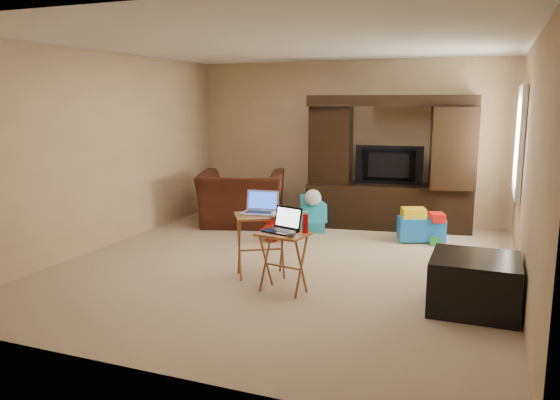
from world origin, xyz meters
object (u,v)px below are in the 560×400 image
at_px(ottoman, 474,283).
at_px(laptop_right, 280,220).
at_px(mouse_right, 291,234).
at_px(plush_toy, 273,227).
at_px(entertainment_center, 389,163).
at_px(tray_table_right, 283,263).
at_px(tray_table_left, 261,246).
at_px(television, 388,166).
at_px(laptop_left, 259,203).
at_px(recliner, 242,199).
at_px(mouse_left, 275,215).
at_px(water_bottle, 305,223).
at_px(push_toy, 421,225).
at_px(child_rocker, 310,213).

xyz_separation_m(ottoman, laptop_right, (-1.83, -0.18, 0.48)).
bearing_deg(mouse_right, plush_toy, 116.95).
height_order(entertainment_center, tray_table_right, entertainment_center).
height_order(plush_toy, tray_table_left, tray_table_left).
height_order(television, laptop_left, television).
height_order(recliner, ottoman, recliner).
bearing_deg(mouse_left, laptop_left, 155.56).
relative_size(laptop_left, laptop_right, 1.13).
relative_size(entertainment_center, water_bottle, 12.84).
bearing_deg(push_toy, tray_table_right, -130.49).
bearing_deg(tray_table_right, push_toy, 77.64).
height_order(recliner, laptop_left, laptop_left).
xyz_separation_m(recliner, plush_toy, (0.82, -0.77, -0.20)).
distance_m(entertainment_center, laptop_left, 2.95).
distance_m(tray_table_left, laptop_right, 0.64).
bearing_deg(laptop_left, mouse_right, -50.12).
distance_m(television, laptop_left, 2.91).
distance_m(push_toy, mouse_left, 2.60).
relative_size(television, recliner, 0.80).
distance_m(entertainment_center, television, 0.06).
bearing_deg(mouse_left, push_toy, 60.85).
xyz_separation_m(ottoman, mouse_right, (-1.66, -0.32, 0.39)).
height_order(child_rocker, mouse_left, mouse_left).
bearing_deg(laptop_right, recliner, 139.80).
xyz_separation_m(entertainment_center, laptop_left, (-0.88, -2.82, -0.18)).
bearing_deg(child_rocker, laptop_left, -108.04).
bearing_deg(laptop_left, push_toy, 48.26).
height_order(push_toy, tray_table_right, tray_table_right).
distance_m(ottoman, mouse_left, 2.06).
distance_m(television, tray_table_left, 2.99).
distance_m(television, water_bottle, 3.11).
bearing_deg(push_toy, mouse_left, -137.50).
distance_m(child_rocker, ottoman, 3.35).
distance_m(television, mouse_left, 2.95).
distance_m(recliner, water_bottle, 3.13).
bearing_deg(mouse_left, mouse_right, -50.95).
bearing_deg(entertainment_center, ottoman, -74.72).
bearing_deg(mouse_left, laptop_right, -58.56).
height_order(plush_toy, water_bottle, water_bottle).
xyz_separation_m(child_rocker, water_bottle, (0.77, -2.50, 0.44)).
bearing_deg(tray_table_left, laptop_left, 103.37).
bearing_deg(mouse_right, tray_table_right, 137.29).
relative_size(tray_table_left, mouse_right, 5.55).
height_order(push_toy, tray_table_left, tray_table_left).
height_order(push_toy, mouse_right, mouse_right).
height_order(tray_table_left, mouse_right, tray_table_left).
bearing_deg(tray_table_right, plush_toy, 124.96).
distance_m(tray_table_right, water_bottle, 0.45).
bearing_deg(tray_table_left, water_bottle, -57.53).
xyz_separation_m(television, plush_toy, (-1.29, -1.37, -0.73)).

